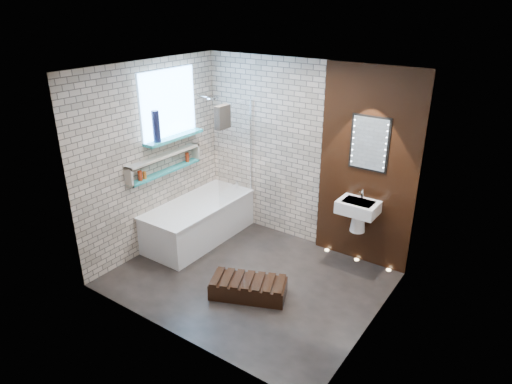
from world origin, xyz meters
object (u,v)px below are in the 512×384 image
Objects in this scene: led_mirror at (369,144)px; washbasin at (358,211)px; bathtub at (199,220)px; bath_screen at (235,153)px; walnut_step at (248,288)px.

washbasin is at bearing -90.00° from led_mirror.
bathtub is 2.32m from washbasin.
bath_screen reaches higher than walnut_step.
led_mirror is at bearing 10.66° from bath_screen.
walnut_step is at bearing -116.08° from led_mirror.
bathtub is at bearing -160.22° from led_mirror.
bathtub is 2.68m from led_mirror.
bathtub is 1.62m from walnut_step.
washbasin reaches higher than walnut_step.
washbasin is at bearing 16.01° from bathtub.
washbasin is 1.71m from walnut_step.
bathtub reaches higher than walnut_step.
bathtub is 1.95× the size of walnut_step.
bathtub is at bearing -128.90° from bath_screen.
bathtub is at bearing 152.24° from walnut_step.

